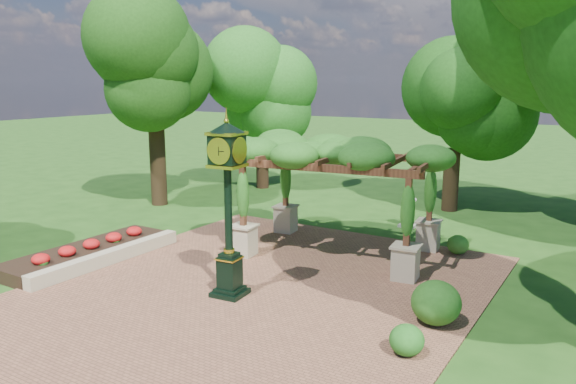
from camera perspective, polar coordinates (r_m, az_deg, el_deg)
The scene contains 13 objects.
ground at distance 13.09m, azimuth -5.90°, elevation -11.35°, with size 120.00×120.00×0.00m, color #1E4714.
brick_plaza at distance 13.82m, azimuth -3.33°, elevation -9.95°, with size 10.00×12.00×0.04m, color brown.
border_wall at distance 16.39m, azimuth -17.73°, elevation -6.36°, with size 0.35×5.00×0.40m, color #C6B793.
flower_bed at distance 17.07m, azimuth -19.71°, elevation -5.86°, with size 1.50×5.00×0.36m, color red.
pedestal_clock at distance 12.85m, azimuth -6.13°, elevation -0.14°, with size 0.89×0.89×4.16m.
pergola at distance 16.09m, azimuth 5.19°, elevation 3.42°, with size 5.83×4.03×3.44m.
sundial at distance 19.92m, azimuth 12.15°, elevation -2.25°, with size 0.57×0.57×1.00m.
shrub_front at distance 10.90m, azimuth 11.97°, elevation -14.49°, with size 0.65×0.65×0.58m, color #1F5C1A.
shrub_mid at distance 12.22m, azimuth 14.82°, elevation -10.82°, with size 1.03×1.03×0.93m, color #225417.
shrub_back at distance 17.12m, azimuth 16.89°, elevation -5.14°, with size 0.62×0.62×0.56m, color #2D671D.
tree_west_near at distance 23.12m, azimuth -13.52°, elevation 12.58°, with size 3.96×3.96×8.25m.
tree_west_far at distance 26.16m, azimuth -2.69°, elevation 10.26°, with size 3.55×3.55×6.63m.
tree_north at distance 22.36m, azimuth 16.65°, elevation 9.00°, with size 3.58×3.58×6.28m.
Camera 1 is at (7.45, -9.50, 5.04)m, focal length 35.00 mm.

